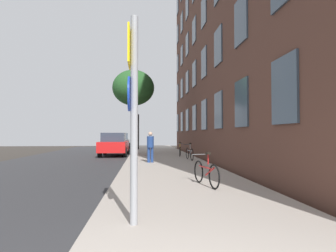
# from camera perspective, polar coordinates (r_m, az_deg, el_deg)

# --- Properties ---
(ground_plane) EXTENTS (41.80, 41.80, 0.00)m
(ground_plane) POSITION_cam_1_polar(r_m,az_deg,el_deg) (16.96, -12.90, -6.80)
(ground_plane) COLOR #332D28
(road_asphalt) EXTENTS (7.00, 38.00, 0.01)m
(road_asphalt) POSITION_cam_1_polar(r_m,az_deg,el_deg) (17.37, -19.82, -6.61)
(road_asphalt) COLOR #2D2D30
(road_asphalt) RESTS_ON ground
(sidewalk) EXTENTS (4.20, 38.00, 0.12)m
(sidewalk) POSITION_cam_1_polar(r_m,az_deg,el_deg) (16.84, -0.93, -6.67)
(sidewalk) COLOR #9E9389
(sidewalk) RESTS_ON ground
(sign_post) EXTENTS (0.16, 0.60, 3.34)m
(sign_post) POSITION_cam_1_polar(r_m,az_deg,el_deg) (4.63, -7.04, 4.29)
(sign_post) COLOR gray
(sign_post) RESTS_ON sidewalk
(traffic_light) EXTENTS (0.43, 0.24, 3.27)m
(traffic_light) POSITION_cam_1_polar(r_m,az_deg,el_deg) (26.88, -6.13, 0.17)
(traffic_light) COLOR black
(traffic_light) RESTS_ON sidewalk
(tree_near) EXTENTS (3.01, 3.01, 6.04)m
(tree_near) POSITION_cam_1_polar(r_m,az_deg,el_deg) (20.97, -6.90, 7.37)
(tree_near) COLOR brown
(tree_near) RESTS_ON sidewalk
(bicycle_0) EXTENTS (0.49, 1.70, 0.94)m
(bicycle_0) POSITION_cam_1_polar(r_m,az_deg,el_deg) (8.11, 7.56, -9.15)
(bicycle_0) COLOR black
(bicycle_0) RESTS_ON sidewalk
(bicycle_1) EXTENTS (0.42, 1.72, 0.94)m
(bicycle_1) POSITION_cam_1_polar(r_m,az_deg,el_deg) (15.94, 4.31, -5.41)
(bicycle_1) COLOR black
(bicycle_1) RESTS_ON sidewalk
(bicycle_2) EXTENTS (0.44, 1.64, 0.90)m
(bicycle_2) POSITION_cam_1_polar(r_m,az_deg,el_deg) (18.49, 2.41, -4.94)
(bicycle_2) COLOR black
(bicycle_2) RESTS_ON sidewalk
(pedestrian_0) EXTENTS (0.37, 0.37, 1.54)m
(pedestrian_0) POSITION_cam_1_polar(r_m,az_deg,el_deg) (14.44, -3.53, -3.78)
(pedestrian_0) COLOR navy
(pedestrian_0) RESTS_ON sidewalk
(car_0) EXTENTS (1.90, 4.17, 1.62)m
(car_0) POSITION_cam_1_polar(r_m,az_deg,el_deg) (20.54, -10.61, -3.54)
(car_0) COLOR red
(car_0) RESTS_ON road_asphalt
(car_1) EXTENTS (1.95, 4.37, 1.62)m
(car_1) POSITION_cam_1_polar(r_m,az_deg,el_deg) (28.81, -9.49, -2.97)
(car_1) COLOR #B7B7BC
(car_1) RESTS_ON road_asphalt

